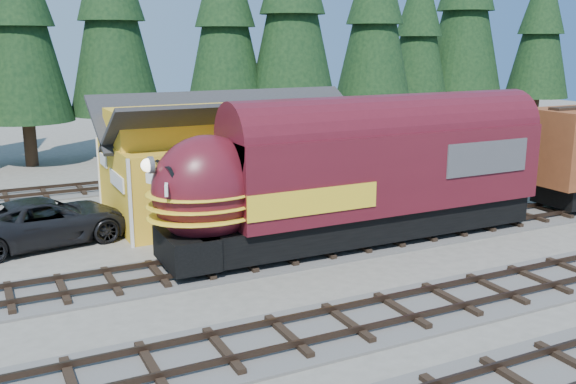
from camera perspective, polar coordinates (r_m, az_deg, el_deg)
name	(u,v)px	position (r m, az deg, el deg)	size (l,w,h in m)	color
ground	(379,287)	(20.65, 8.06, -8.40)	(120.00, 120.00, 0.00)	#6B665B
track_siding	(517,218)	(29.81, 19.66, -2.15)	(68.00, 3.20, 0.33)	#4C4947
track_spur	(1,198)	(34.56, -24.13, -0.50)	(32.00, 3.20, 0.33)	#4C4947
depot	(247,147)	(28.82, -3.65, 4.01)	(12.80, 7.00, 5.30)	gold
conifer_backdrop	(266,9)	(44.15, -1.98, 15.92)	(77.67, 22.34, 15.94)	black
locomotive	(349,182)	(23.83, 5.47, 0.91)	(15.73, 3.13, 4.28)	black
pickup_truck_a	(47,221)	(26.15, -20.66, -2.44)	(2.95, 6.39, 1.78)	black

